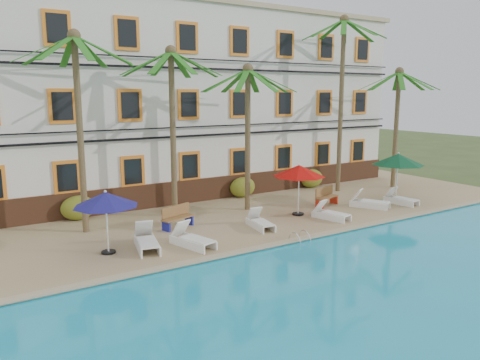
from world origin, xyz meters
TOP-DOWN VIEW (x-y plane):
  - ground at (0.00, 0.00)m, footprint 100.00×100.00m
  - pool_deck at (0.00, 5.00)m, footprint 30.00×12.00m
  - swimming_pool at (0.00, -7.00)m, footprint 26.00×12.00m
  - pool_coping at (0.00, -0.90)m, footprint 30.00×0.35m
  - hotel_building at (0.00, 9.98)m, footprint 25.40×6.44m
  - palm_a at (-7.39, 4.59)m, footprint 4.55×4.55m
  - palm_b at (-3.29, 4.93)m, footprint 4.55×4.55m
  - palm_c at (0.20, 4.18)m, footprint 4.55×4.55m
  - palm_d at (7.03, 5.07)m, footprint 4.55×4.55m
  - palm_e at (10.57, 4.08)m, footprint 4.55×4.55m
  - shrub_left at (-7.20, 6.60)m, footprint 1.50×0.90m
  - shrub_mid at (1.47, 6.60)m, footprint 1.50×0.90m
  - shrub_right at (6.38, 6.60)m, footprint 1.50×0.90m
  - umbrella_blue at (-7.41, 1.52)m, footprint 2.26×2.26m
  - umbrella_red at (1.62, 2.06)m, footprint 2.41×2.41m
  - umbrella_green at (7.46, 1.30)m, footprint 2.61×2.61m
  - lounger_a at (-6.09, 1.24)m, footprint 1.13×2.08m
  - lounger_b at (-4.59, 0.60)m, footprint 1.16×2.02m
  - lounger_c at (-1.10, 1.23)m, footprint 0.87×1.78m
  - lounger_d at (2.37, 0.70)m, footprint 1.00×1.82m
  - lounger_e at (5.48, 1.29)m, footprint 1.49×1.97m
  - lounger_f at (7.43, 0.97)m, footprint 0.81×1.79m
  - bench_left at (-4.02, 3.15)m, footprint 1.57×0.91m
  - bench_right at (3.96, 2.77)m, footprint 1.57×0.84m
  - pool_ladder at (-0.81, -1.00)m, footprint 0.54×0.74m

SIDE VIEW (x-z plane):
  - ground at x=0.00m, z-range 0.00..0.00m
  - swimming_pool at x=0.00m, z-range 0.00..0.20m
  - pool_deck at x=0.00m, z-range 0.00..0.25m
  - pool_ladder at x=-0.81m, z-range -0.12..0.62m
  - pool_coping at x=0.00m, z-range 0.25..0.31m
  - lounger_c at x=-1.10m, z-range 0.11..0.92m
  - lounger_d at x=2.37m, z-range 0.11..0.92m
  - lounger_f at x=7.43m, z-range 0.11..0.92m
  - lounger_e at x=5.48m, z-range 0.09..0.98m
  - lounger_b at x=-4.59m, z-range 0.09..0.99m
  - lounger_a at x=-6.09m, z-range 0.09..1.02m
  - bench_left at x=-4.02m, z-range 0.26..1.18m
  - bench_right at x=3.96m, z-range 0.26..1.18m
  - shrub_left at x=-7.20m, z-range 0.25..1.35m
  - shrub_mid at x=1.47m, z-range 0.25..1.35m
  - shrub_right at x=6.38m, z-range 0.25..1.35m
  - umbrella_blue at x=-7.41m, z-range 1.05..3.32m
  - umbrella_red at x=1.62m, z-range 1.10..3.51m
  - umbrella_green at x=7.46m, z-range 1.17..3.78m
  - palm_c at x=0.20m, z-range 1.32..8.22m
  - palm_e at x=10.57m, z-range 1.33..8.36m
  - palm_b at x=-3.29m, z-range 1.38..8.97m
  - hotel_building at x=0.00m, z-range 0.26..10.49m
  - palm_a at x=-7.39m, z-range 1.40..9.35m
  - palm_d at x=7.03m, z-range 1.52..11.26m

